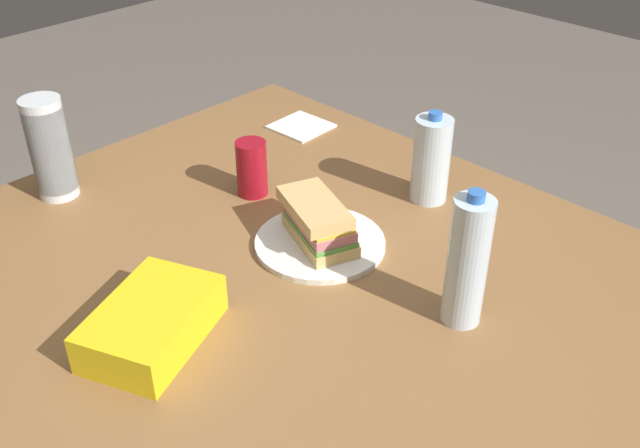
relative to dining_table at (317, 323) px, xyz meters
name	(u,v)px	position (x,y,z in m)	size (l,w,h in m)	color
dining_table	(317,323)	(0.00, 0.00, 0.00)	(1.50, 1.16, 0.78)	olive
paper_plate	(320,243)	(0.08, -0.09, 0.09)	(0.25, 0.25, 0.01)	white
sandwich	(318,222)	(0.09, -0.09, 0.14)	(0.20, 0.15, 0.08)	#DBB26B
soda_can_red	(252,168)	(0.33, -0.14, 0.15)	(0.07, 0.07, 0.12)	maroon
chip_bag	(152,323)	(0.09, 0.29, 0.12)	(0.23, 0.15, 0.07)	yellow
water_bottle_tall	(467,262)	(-0.23, -0.11, 0.20)	(0.07, 0.07, 0.25)	silver
plastic_cup_stack	(50,148)	(0.62, 0.16, 0.20)	(0.08, 0.08, 0.22)	silver
water_bottle_spare	(431,160)	(0.04, -0.38, 0.18)	(0.08, 0.08, 0.20)	silver
paper_napkin	(301,126)	(0.49, -0.44, 0.09)	(0.13, 0.13, 0.01)	white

